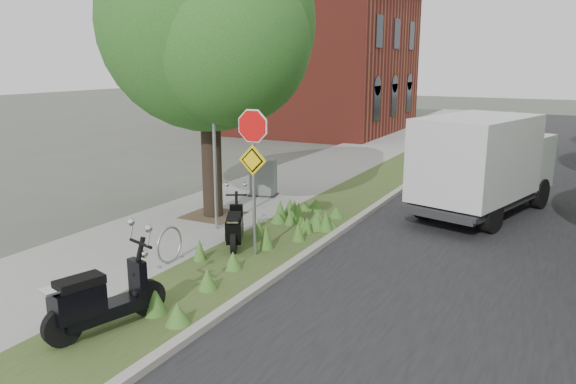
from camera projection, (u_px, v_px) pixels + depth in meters
name	position (u px, v px, depth m)	size (l,w,h in m)	color
ground	(301.00, 281.00, 10.82)	(120.00, 120.00, 0.00)	#4C5147
sidewalk_near	(317.00, 171.00, 21.36)	(3.50, 60.00, 0.12)	gray
verge	(386.00, 178.00, 20.12)	(2.00, 60.00, 0.12)	#33471E
kerb_near	(414.00, 180.00, 19.67)	(0.20, 60.00, 0.13)	#9E9991
road	(521.00, 192.00, 18.11)	(7.00, 60.00, 0.01)	black
street_tree_main	(207.00, 34.00, 14.03)	(6.21, 5.54, 7.66)	black
bare_post	(214.00, 148.00, 13.33)	(0.08, 0.08, 4.00)	#A5A8AD
bike_hoop	(169.00, 245.00, 11.40)	(0.06, 0.78, 0.77)	#A5A8AD
sign_assembly	(253.00, 153.00, 11.42)	(0.94, 0.08, 3.22)	#A5A8AD
brick_building	(321.00, 60.00, 33.13)	(9.40, 10.40, 8.30)	maroon
scooter_near	(235.00, 230.00, 12.35)	(0.93, 1.51, 0.79)	black
scooter_far	(93.00, 306.00, 8.38)	(0.79, 1.97, 0.96)	black
box_truck	(484.00, 161.00, 15.13)	(3.31, 5.52, 2.34)	#262628
utility_cabinet	(263.00, 178.00, 17.13)	(0.95, 0.75, 1.12)	#262628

